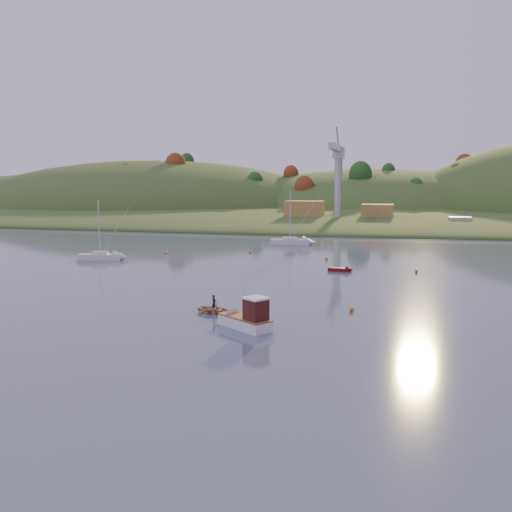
% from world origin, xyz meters
% --- Properties ---
extents(ground, '(500.00, 500.00, 0.00)m').
position_xyz_m(ground, '(0.00, 0.00, 0.00)').
color(ground, '#3B4B62').
rests_on(ground, ground).
extents(far_shore, '(620.00, 220.00, 1.50)m').
position_xyz_m(far_shore, '(0.00, 230.00, 0.00)').
color(far_shore, '#2A451B').
rests_on(far_shore, ground).
extents(shore_slope, '(640.00, 150.00, 7.00)m').
position_xyz_m(shore_slope, '(0.00, 165.00, 0.00)').
color(shore_slope, '#2A451B').
rests_on(shore_slope, ground).
extents(hill_left_far, '(120.00, 100.00, 32.00)m').
position_xyz_m(hill_left_far, '(-160.00, 215.00, 0.00)').
color(hill_left_far, '#2A451B').
rests_on(hill_left_far, ground).
extents(hill_left, '(170.00, 140.00, 44.00)m').
position_xyz_m(hill_left, '(-90.00, 200.00, 0.00)').
color(hill_left, '#2A451B').
rests_on(hill_left, ground).
extents(hill_center, '(140.00, 120.00, 36.00)m').
position_xyz_m(hill_center, '(10.00, 210.00, 0.00)').
color(hill_center, '#2A451B').
rests_on(hill_center, ground).
extents(hillside_trees, '(280.00, 50.00, 32.00)m').
position_xyz_m(hillside_trees, '(0.00, 185.00, 0.00)').
color(hillside_trees, '#194418').
rests_on(hillside_trees, ground).
extents(wharf, '(42.00, 16.00, 2.40)m').
position_xyz_m(wharf, '(5.00, 122.00, 1.20)').
color(wharf, slate).
rests_on(wharf, ground).
extents(shed_west, '(11.00, 8.00, 4.80)m').
position_xyz_m(shed_west, '(-8.00, 123.00, 4.80)').
color(shed_west, olive).
rests_on(shed_west, wharf).
extents(shed_east, '(9.00, 7.00, 4.00)m').
position_xyz_m(shed_east, '(13.00, 124.00, 4.40)').
color(shed_east, olive).
rests_on(shed_east, wharf).
extents(dock_crane, '(3.20, 28.00, 20.30)m').
position_xyz_m(dock_crane, '(2.00, 118.39, 17.17)').
color(dock_crane, '#B7B7BC').
rests_on(dock_crane, wharf).
extents(fishing_boat, '(6.41, 5.46, 4.14)m').
position_xyz_m(fishing_boat, '(4.51, 5.25, 0.91)').
color(fishing_boat, white).
rests_on(fishing_boat, ground).
extents(sailboat_near, '(7.46, 3.57, 9.95)m').
position_xyz_m(sailboat_near, '(-30.10, 42.27, 0.67)').
color(sailboat_near, silver).
rests_on(sailboat_near, ground).
extents(sailboat_far, '(8.19, 3.12, 11.11)m').
position_xyz_m(sailboat_far, '(-3.18, 72.40, 0.72)').
color(sailboat_far, silver).
rests_on(sailboat_far, ground).
extents(canoe, '(3.93, 3.19, 0.72)m').
position_xyz_m(canoe, '(0.31, 10.00, 0.36)').
color(canoe, '#A47B5A').
rests_on(canoe, ground).
extents(paddler, '(0.51, 0.66, 1.61)m').
position_xyz_m(paddler, '(0.31, 10.00, 0.81)').
color(paddler, black).
rests_on(paddler, ground).
extents(red_tender, '(3.81, 1.67, 1.25)m').
position_xyz_m(red_tender, '(10.78, 39.64, 0.26)').
color(red_tender, '#550C11').
rests_on(red_tender, ground).
extents(work_vessel, '(13.92, 6.06, 3.48)m').
position_xyz_m(work_vessel, '(35.00, 118.00, 1.24)').
color(work_vessel, slate).
rests_on(work_vessel, ground).
extents(buoy_0, '(0.50, 0.50, 0.50)m').
position_xyz_m(buoy_0, '(13.76, 13.89, 0.25)').
color(buoy_0, orange).
rests_on(buoy_0, ground).
extents(buoy_1, '(0.50, 0.50, 0.50)m').
position_xyz_m(buoy_1, '(21.08, 40.81, 0.25)').
color(buoy_1, orange).
rests_on(buoy_1, ground).
extents(buoy_2, '(0.50, 0.50, 0.50)m').
position_xyz_m(buoy_2, '(-22.49, 52.52, 0.25)').
color(buoy_2, orange).
rests_on(buoy_2, ground).
extents(buoy_3, '(0.50, 0.50, 0.50)m').
position_xyz_m(buoy_3, '(-7.79, 56.72, 0.25)').
color(buoy_3, orange).
rests_on(buoy_3, ground).
extents(buoy_4, '(0.50, 0.50, 0.50)m').
position_xyz_m(buoy_4, '(6.91, 51.08, 0.25)').
color(buoy_4, orange).
rests_on(buoy_4, ground).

